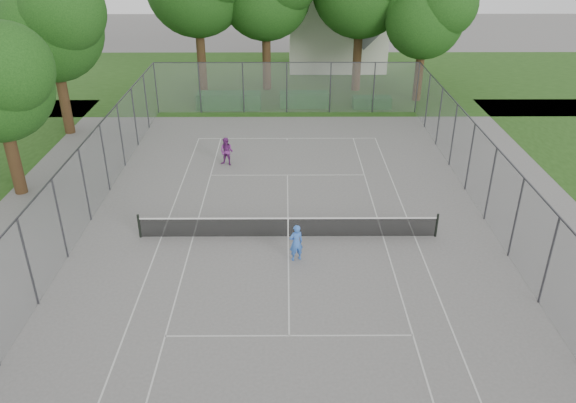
{
  "coord_description": "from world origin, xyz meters",
  "views": [
    {
      "loc": [
        -0.11,
        -20.88,
        12.5
      ],
      "look_at": [
        0.0,
        1.0,
        1.2
      ],
      "focal_mm": 35.0,
      "sensor_mm": 36.0,
      "label": 1
    }
  ],
  "objects_px": {
    "tennis_net": "(288,226)",
    "girl_player": "(296,243)",
    "house": "(337,18)",
    "woman_player": "(227,152)"
  },
  "relations": [
    {
      "from": "woman_player",
      "to": "girl_player",
      "type": "bearing_deg",
      "value": -49.66
    },
    {
      "from": "tennis_net",
      "to": "girl_player",
      "type": "distance_m",
      "value": 1.84
    },
    {
      "from": "tennis_net",
      "to": "house",
      "type": "height_order",
      "value": "house"
    },
    {
      "from": "house",
      "to": "woman_player",
      "type": "xyz_separation_m",
      "value": [
        -7.83,
        -22.55,
        -3.4
      ]
    },
    {
      "from": "girl_player",
      "to": "woman_player",
      "type": "distance_m",
      "value": 10.27
    },
    {
      "from": "house",
      "to": "girl_player",
      "type": "distance_m",
      "value": 32.6
    },
    {
      "from": "girl_player",
      "to": "woman_player",
      "type": "xyz_separation_m",
      "value": [
        -3.65,
        9.6,
        -0.01
      ]
    },
    {
      "from": "tennis_net",
      "to": "woman_player",
      "type": "distance_m",
      "value": 8.5
    },
    {
      "from": "house",
      "to": "woman_player",
      "type": "bearing_deg",
      "value": -109.14
    },
    {
      "from": "tennis_net",
      "to": "house",
      "type": "xyz_separation_m",
      "value": [
        4.48,
        30.36,
        3.68
      ]
    }
  ]
}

